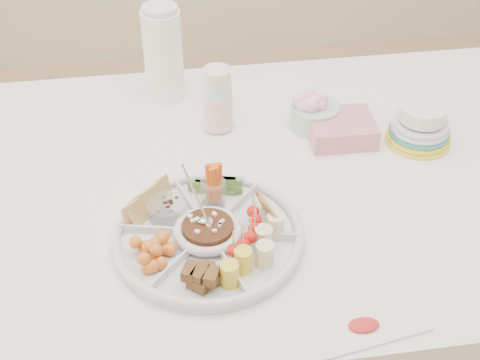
{
  "coord_description": "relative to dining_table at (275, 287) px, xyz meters",
  "views": [
    {
      "loc": [
        -0.27,
        -1.16,
        1.71
      ],
      "look_at": [
        -0.11,
        -0.09,
        0.83
      ],
      "focal_mm": 50.0,
      "sensor_mm": 36.0,
      "label": 1
    }
  ],
  "objects": [
    {
      "name": "banana_tomato",
      "position": [
        -0.09,
        -0.28,
        0.44
      ],
      "size": [
        0.14,
        0.14,
        0.09
      ],
      "primitive_type": null,
      "rotation": [
        0.0,
        0.0,
        -0.23
      ],
      "color": "#CEBB65",
      "rests_on": "party_tray"
    },
    {
      "name": "bean_dip",
      "position": [
        -0.19,
        -0.19,
        0.41
      ],
      "size": [
        0.12,
        0.12,
        0.04
      ],
      "primitive_type": "cylinder",
      "rotation": [
        0.0,
        0.0,
        -0.23
      ],
      "color": "black",
      "rests_on": "party_tray"
    },
    {
      "name": "cup_stack",
      "position": [
        -0.12,
        0.21,
        0.48
      ],
      "size": [
        0.09,
        0.09,
        0.2
      ],
      "primitive_type": "cylinder",
      "rotation": [
        0.0,
        0.0,
        0.19
      ],
      "color": "#CFF0C7",
      "rests_on": "dining_table"
    },
    {
      "name": "plate_stack",
      "position": [
        0.35,
        0.08,
        0.43
      ],
      "size": [
        0.2,
        0.2,
        0.1
      ],
      "primitive_type": "cylinder",
      "rotation": [
        0.0,
        0.0,
        -0.33
      ],
      "color": "gold",
      "rests_on": "dining_table"
    },
    {
      "name": "carrot_cucumber",
      "position": [
        -0.16,
        -0.06,
        0.44
      ],
      "size": [
        0.13,
        0.13,
        0.1
      ],
      "primitive_type": null,
      "rotation": [
        0.0,
        0.0,
        -0.23
      ],
      "color": "#DF5A16",
      "rests_on": "party_tray"
    },
    {
      "name": "thermos",
      "position": [
        -0.23,
        0.38,
        0.51
      ],
      "size": [
        0.13,
        0.13,
        0.26
      ],
      "primitive_type": "cylinder",
      "rotation": [
        0.0,
        0.0,
        0.37
      ],
      "color": "white",
      "rests_on": "dining_table"
    },
    {
      "name": "napkin_stack",
      "position": [
        0.17,
        0.12,
        0.41
      ],
      "size": [
        0.16,
        0.14,
        0.05
      ],
      "primitive_type": "cube",
      "rotation": [
        0.0,
        0.0,
        -0.03
      ],
      "color": "pink",
      "rests_on": "dining_table"
    },
    {
      "name": "cherries",
      "position": [
        -0.31,
        -0.23,
        0.42
      ],
      "size": [
        0.14,
        0.14,
        0.05
      ],
      "primitive_type": null,
      "rotation": [
        0.0,
        0.0,
        -0.23
      ],
      "color": "orange",
      "rests_on": "party_tray"
    },
    {
      "name": "flower_bowl",
      "position": [
        0.12,
        0.18,
        0.42
      ],
      "size": [
        0.14,
        0.14,
        0.09
      ],
      "primitive_type": "cylinder",
      "rotation": [
        0.0,
        0.0,
        -0.18
      ],
      "color": "#8BB5A2",
      "rests_on": "dining_table"
    },
    {
      "name": "placemat",
      "position": [
        0.03,
        -0.45,
        0.38
      ],
      "size": [
        0.3,
        0.14,
        0.01
      ],
      "primitive_type": "cube",
      "rotation": [
        0.0,
        0.0,
        0.17
      ],
      "color": "white",
      "rests_on": "dining_table"
    },
    {
      "name": "party_tray",
      "position": [
        -0.19,
        -0.19,
        0.4
      ],
      "size": [
        0.46,
        0.46,
        0.04
      ],
      "primitive_type": "cylinder",
      "rotation": [
        0.0,
        0.0,
        -0.23
      ],
      "color": "silver",
      "rests_on": "dining_table"
    },
    {
      "name": "tortillas",
      "position": [
        -0.06,
        -0.15,
        0.42
      ],
      "size": [
        0.11,
        0.11,
        0.06
      ],
      "primitive_type": null,
      "rotation": [
        0.0,
        0.0,
        -0.23
      ],
      "color": "#A8592A",
      "rests_on": "party_tray"
    },
    {
      "name": "granola_chunks",
      "position": [
        -0.22,
        -0.32,
        0.42
      ],
      "size": [
        0.12,
        0.12,
        0.05
      ],
      "primitive_type": null,
      "rotation": [
        0.0,
        0.0,
        -0.23
      ],
      "color": "brown",
      "rests_on": "party_tray"
    },
    {
      "name": "dining_table",
      "position": [
        0.0,
        0.0,
        0.0
      ],
      "size": [
        1.52,
        1.02,
        0.76
      ],
      "primitive_type": "cube",
      "color": "white",
      "rests_on": "floor"
    },
    {
      "name": "pita_raisins",
      "position": [
        -0.28,
        -0.1,
        0.42
      ],
      "size": [
        0.13,
        0.13,
        0.06
      ],
      "primitive_type": null,
      "rotation": [
        0.0,
        0.0,
        -0.23
      ],
      "color": "tan",
      "rests_on": "party_tray"
    }
  ]
}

